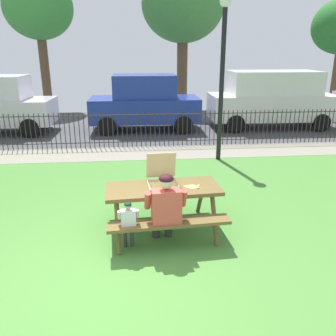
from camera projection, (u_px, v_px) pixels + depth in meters
name	position (u px, v px, depth m)	size (l,w,h in m)	color
ground	(111.00, 232.00, 5.79)	(28.00, 10.53, 0.02)	#4B8437
cobblestone_walkway	(120.00, 154.00, 10.10)	(28.00, 1.40, 0.01)	gray
street_asphalt	(123.00, 126.00, 13.80)	(28.00, 6.45, 0.01)	#424247
picnic_table_foreground	(163.00, 197.00, 5.63)	(1.90, 1.60, 0.79)	brown
pizza_box_open	(162.00, 180.00, 5.59)	(0.50, 0.58, 0.52)	tan
pizza_slice_on_table	(193.00, 186.00, 5.58)	(0.25, 0.21, 0.02)	#F1CD67
adult_at_table	(165.00, 207.00, 5.14)	(0.62, 0.61, 1.19)	#343434
child_at_table	(128.00, 221.00, 5.07)	(0.31, 0.30, 0.81)	#3D3D3D
iron_fence_streetside	(120.00, 130.00, 10.58)	(19.11, 0.03, 1.07)	#2D2823
lamp_post_walkway	(223.00, 65.00, 8.80)	(0.28, 0.28, 4.04)	black
parked_car_center	(145.00, 102.00, 12.76)	(3.91, 1.86, 1.98)	navy
parked_car_right	(272.00, 98.00, 13.17)	(4.64, 2.04, 2.08)	white
far_tree_midleft	(38.00, 9.00, 16.14)	(3.14, 3.14, 6.05)	brown
far_tree_center	(183.00, 5.00, 16.67)	(3.92, 3.92, 6.62)	brown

